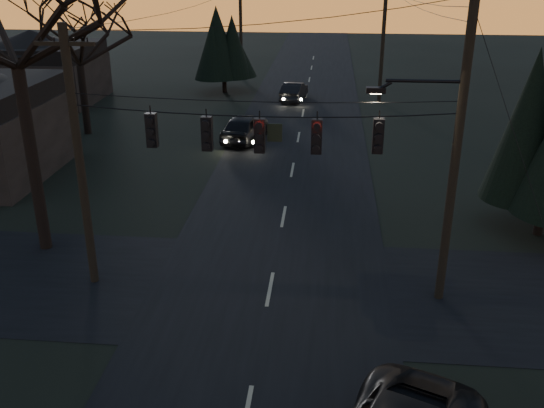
# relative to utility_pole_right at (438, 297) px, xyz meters

# --- Properties ---
(main_road) EXTENTS (8.00, 120.00, 0.02)m
(main_road) POSITION_rel_utility_pole_right_xyz_m (-5.50, 10.00, 0.01)
(main_road) COLOR black
(main_road) RESTS_ON ground
(cross_road) EXTENTS (60.00, 7.00, 0.02)m
(cross_road) POSITION_rel_utility_pole_right_xyz_m (-5.50, 0.00, 0.01)
(cross_road) COLOR black
(cross_road) RESTS_ON ground
(utility_pole_right) EXTENTS (5.00, 0.30, 10.00)m
(utility_pole_right) POSITION_rel_utility_pole_right_xyz_m (0.00, 0.00, 0.00)
(utility_pole_right) COLOR black
(utility_pole_right) RESTS_ON ground
(utility_pole_left) EXTENTS (1.80, 0.30, 8.50)m
(utility_pole_left) POSITION_rel_utility_pole_right_xyz_m (-11.50, 0.00, 0.00)
(utility_pole_left) COLOR black
(utility_pole_left) RESTS_ON ground
(utility_pole_far_r) EXTENTS (1.80, 0.30, 8.50)m
(utility_pole_far_r) POSITION_rel_utility_pole_right_xyz_m (0.00, 28.00, 0.00)
(utility_pole_far_r) COLOR black
(utility_pole_far_r) RESTS_ON ground
(utility_pole_far_l) EXTENTS (0.30, 0.30, 8.00)m
(utility_pole_far_l) POSITION_rel_utility_pole_right_xyz_m (-11.50, 36.00, 0.00)
(utility_pole_far_l) COLOR black
(utility_pole_far_l) RESTS_ON ground
(span_signal_assembly) EXTENTS (11.50, 0.44, 1.48)m
(span_signal_assembly) POSITION_rel_utility_pole_right_xyz_m (-5.74, 0.00, 5.33)
(span_signal_assembly) COLOR black
(span_signal_assembly) RESTS_ON ground
(bare_tree_dist) EXTENTS (7.18, 7.18, 8.36)m
(bare_tree_dist) POSITION_rel_utility_pole_right_xyz_m (-18.54, 17.69, 5.84)
(bare_tree_dist) COLOR black
(bare_tree_dist) RESTS_ON ground
(evergreen_dist) EXTENTS (3.90, 3.90, 6.14)m
(evergreen_dist) POSITION_rel_utility_pole_right_xyz_m (-12.07, 30.25, 3.66)
(evergreen_dist) COLOR black
(evergreen_dist) RESTS_ON ground
(house_left_far) EXTENTS (9.00, 7.00, 5.20)m
(house_left_far) POSITION_rel_utility_pole_right_xyz_m (-25.50, 26.00, 2.60)
(house_left_far) COLOR black
(house_left_far) RESTS_ON ground
(sedan_oncoming_a) EXTENTS (2.70, 5.01, 1.62)m
(sedan_oncoming_a) POSITION_rel_utility_pole_right_xyz_m (-8.63, 17.02, 0.81)
(sedan_oncoming_a) COLOR black
(sedan_oncoming_a) RESTS_ON ground
(sedan_oncoming_b) EXTENTS (2.00, 4.27, 1.36)m
(sedan_oncoming_b) POSITION_rel_utility_pole_right_xyz_m (-6.38, 27.95, 0.68)
(sedan_oncoming_b) COLOR black
(sedan_oncoming_b) RESTS_ON ground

